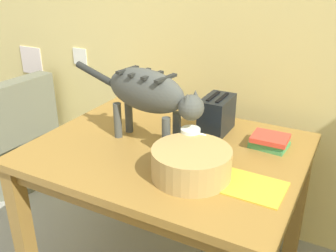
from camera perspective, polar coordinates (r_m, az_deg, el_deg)
wall_rear at (r=2.06m, az=10.21°, el=16.93°), size 4.77×0.11×2.50m
dining_table at (r=1.72m, az=0.00°, el=-5.80°), size 1.15×0.92×0.72m
cat at (r=1.62m, az=-2.92°, el=4.84°), size 0.71×0.20×0.34m
saucer_bowl at (r=1.59m, az=3.31°, el=-4.05°), size 0.21×0.21×0.04m
coffee_mug at (r=1.56m, az=3.49°, el=-1.96°), size 0.12×0.08×0.09m
magazine at (r=1.43m, az=11.33°, el=-8.63°), size 0.29×0.19×0.01m
book_stack at (r=1.72m, az=14.97°, el=-2.19°), size 0.16×0.14×0.06m
wicker_basket at (r=1.43m, az=3.52°, el=-5.48°), size 0.30×0.30×0.11m
toaster at (r=1.81m, az=7.30°, el=1.73°), size 0.12×0.20×0.18m
wicker_armchair at (r=2.91m, az=-23.20°, el=-2.82°), size 0.62×0.62×0.78m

